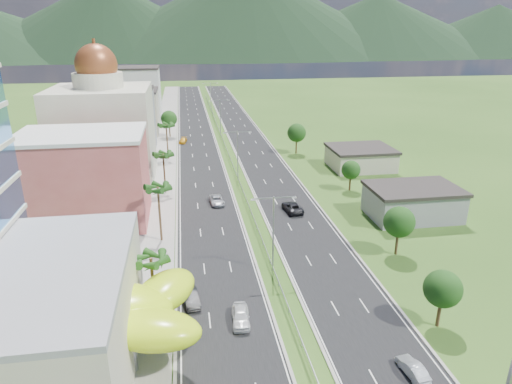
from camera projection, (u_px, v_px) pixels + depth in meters
name	position (u px, v px, depth m)	size (l,w,h in m)	color
ground	(289.00, 313.00, 53.78)	(500.00, 500.00, 0.00)	#2D5119
road_left	(197.00, 140.00, 136.21)	(11.00, 260.00, 0.04)	black
road_right	(247.00, 138.00, 138.42)	(11.00, 260.00, 0.04)	black
sidewalk_left	(165.00, 141.00, 134.79)	(7.00, 260.00, 0.12)	gray
median_guardrail	(228.00, 152.00, 120.39)	(0.10, 216.06, 0.76)	gray
streetlight_median_b	(273.00, 226.00, 60.76)	(6.04, 0.25, 11.00)	gray
streetlight_median_c	(238.00, 151.00, 97.89)	(6.04, 0.25, 11.00)	gray
streetlight_median_d	(220.00, 113.00, 139.66)	(6.04, 0.25, 11.00)	gray
streetlight_median_e	(211.00, 93.00, 181.43)	(6.04, 0.25, 11.00)	gray
lime_canopy	(103.00, 312.00, 45.41)	(18.00, 15.00, 7.40)	#BCE416
pink_shophouse	(85.00, 180.00, 76.79)	(20.00, 15.00, 15.00)	#B64D4A
domed_building	(104.00, 129.00, 96.83)	(20.00, 20.00, 28.70)	#BEB89D
midrise_grey	(123.00, 122.00, 121.32)	(16.00, 15.00, 16.00)	gray
midrise_beige	(132.00, 113.00, 142.26)	(16.00, 15.00, 13.00)	#BBB59A
midrise_white	(137.00, 94.00, 162.75)	(16.00, 15.00, 18.00)	silver
shed_near	(413.00, 203.00, 80.26)	(15.00, 10.00, 5.00)	gray
shed_far	(360.00, 159.00, 108.51)	(14.00, 12.00, 4.40)	#BBB59A
palm_tree_b	(151.00, 262.00, 50.94)	(3.60, 3.60, 8.10)	#47301C
palm_tree_c	(158.00, 190.00, 69.01)	(3.60, 3.60, 9.60)	#47301C
palm_tree_d	(163.00, 156.00, 90.69)	(3.60, 3.60, 8.60)	#47301C
palm_tree_e	(166.00, 127.00, 113.63)	(3.60, 3.60, 9.40)	#47301C
leafy_tree_lfar	(169.00, 119.00, 137.77)	(4.90, 4.90, 8.05)	#47301C
leafy_tree_ra	(443.00, 289.00, 49.87)	(4.20, 4.20, 6.90)	#47301C
leafy_tree_rb	(399.00, 222.00, 65.95)	(4.55, 4.55, 7.47)	#47301C
leafy_tree_rc	(351.00, 170.00, 92.66)	(3.85, 3.85, 6.33)	#47301C
leafy_tree_rd	(297.00, 133.00, 119.51)	(4.90, 4.90, 8.05)	#47301C
mountain_ridge	(249.00, 59.00, 480.34)	(860.00, 140.00, 90.00)	black
car_white_near_left	(241.00, 316.00, 51.75)	(1.96, 4.88, 1.66)	silver
car_dark_left	(191.00, 297.00, 55.46)	(1.70, 4.87, 1.60)	black
car_silver_mid_left	(217.00, 200.00, 86.54)	(2.44, 5.29, 1.47)	#A1A3A9
car_yellow_far_left	(183.00, 140.00, 132.17)	(1.92, 4.73, 1.37)	#C28816
car_silver_right	(413.00, 369.00, 44.00)	(1.44, 4.13, 1.36)	#B6B9BE
car_dark_far_right	(292.00, 207.00, 83.03)	(2.74, 5.95, 1.65)	black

